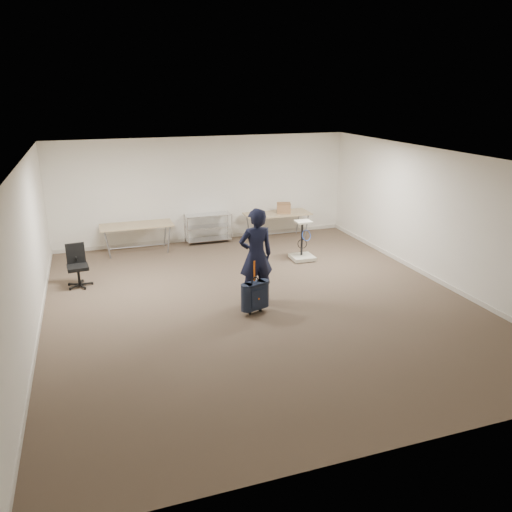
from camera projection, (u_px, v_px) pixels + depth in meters
name	position (u px, v px, depth m)	size (l,w,h in m)	color
ground	(259.00, 302.00, 9.79)	(9.00, 9.00, 0.00)	#4F402F
room_shell	(238.00, 276.00, 11.01)	(8.00, 9.00, 9.00)	white
folding_table_left	(137.00, 227.00, 12.54)	(1.80, 0.75, 0.73)	tan
folding_table_right	(277.00, 215.00, 13.70)	(1.80, 0.75, 0.73)	tan
wire_shelf	(208.00, 227.00, 13.42)	(1.22, 0.47, 0.80)	silver
person	(256.00, 256.00, 9.56)	(0.68, 0.45, 1.87)	black
suitcase	(255.00, 296.00, 9.19)	(0.42, 0.31, 1.02)	black
office_chair	(78.00, 274.00, 10.50)	(0.54, 0.54, 0.90)	black
equipment_cart	(302.00, 250.00, 12.11)	(0.54, 0.54, 0.98)	silver
cardboard_box	(284.00, 208.00, 13.67)	(0.37, 0.28, 0.28)	#A2714B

